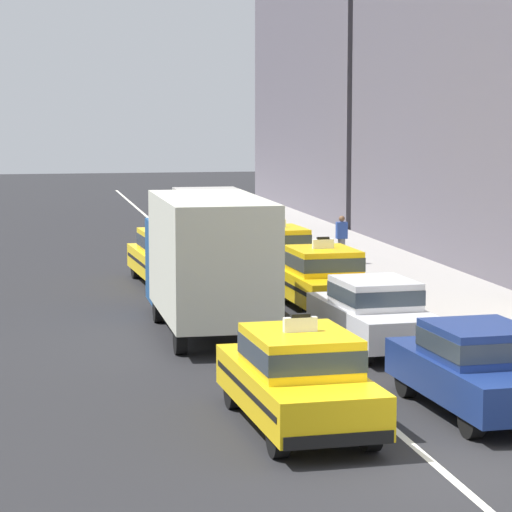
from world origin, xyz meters
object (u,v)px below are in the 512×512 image
Objects in this scene: taxi_left_nearest at (298,377)px; sedan_right_fifth at (240,232)px; taxi_right_third at (322,278)px; sedan_right_nearest at (477,366)px; box_truck_left_second at (206,258)px; sedan_right_second at (374,312)px; taxi_left_third at (168,256)px; taxi_right_sixth at (215,217)px; pedestrian_mid_block at (342,240)px; taxi_right_fourth at (276,252)px.

taxi_left_nearest reaches higher than sedan_right_fifth.
taxi_right_third is 11.78m from sedan_right_fifth.
sedan_right_nearest is at bearing 5.82° from taxi_left_nearest.
box_truck_left_second reaches higher than sedan_right_second.
taxi_left_third is 12.78m from taxi_right_sixth.
box_truck_left_second is 7.75m from taxi_left_third.
taxi_left_third is 10.91m from sedan_right_second.
taxi_right_third is at bearing 90.18° from sedan_right_nearest.
taxi_left_third is 6.53m from pedestrian_mid_block.
taxi_right_third is 2.88× the size of pedestrian_mid_block.
taxi_left_nearest and taxi_left_third have the same top height.
taxi_right_fourth is at bearing 3.50° from taxi_left_third.
box_truck_left_second is 4.38m from sedan_right_second.
taxi_left_third is 3.34m from taxi_right_fourth.
pedestrian_mid_block reaches higher than sedan_right_nearest.
sedan_right_second is at bearing -39.49° from box_truck_left_second.
sedan_right_fifth is 4.81m from pedestrian_mid_block.
taxi_left_nearest is 1.01× the size of taxi_right_sixth.
taxi_right_third is at bearing -89.64° from taxi_right_fourth.
sedan_right_second is 16.86m from sedan_right_fifth.
taxi_right_sixth is at bearing 89.96° from sedan_right_nearest.
taxi_left_third is 2.90× the size of pedestrian_mid_block.
sedan_right_nearest is 16.23m from taxi_right_fourth.
taxi_left_third and taxi_right_third have the same top height.
pedestrian_mid_block is (2.68, 7.79, 0.08)m from taxi_right_third.
sedan_right_fifth is 0.94× the size of taxi_right_sixth.
sedan_right_nearest is 2.73× the size of pedestrian_mid_block.
sedan_right_nearest is 0.94× the size of taxi_right_fourth.
taxi_right_sixth is at bearing 89.47° from sedan_right_fifth.
taxi_right_sixth reaches higher than sedan_right_fifth.
sedan_right_nearest is (3.46, -8.33, -0.93)m from box_truck_left_second.
sedan_right_fifth is (-0.00, 11.78, -0.03)m from taxi_right_third.
sedan_right_fifth is 5.86m from taxi_right_sixth.
taxi_left_nearest is 16.36m from taxi_left_third.
sedan_right_fifth is (0.13, 16.86, 0.00)m from sedan_right_second.
taxi_right_third is 5.53m from taxi_right_fourth.
sedan_right_nearest is 1.02× the size of sedan_right_fifth.
sedan_right_nearest is at bearing -90.04° from taxi_right_sixth.
sedan_right_second is 5.09m from taxi_right_third.
taxi_left_nearest is 6.71m from sedan_right_second.
taxi_left_nearest and taxi_right_sixth have the same top height.
taxi_right_sixth is at bearing 80.13° from box_truck_left_second.
taxi_right_fourth reaches higher than pedestrian_mid_block.
taxi_right_fourth is (3.33, 0.20, 0.00)m from taxi_left_third.
taxi_left_third is at bearing 107.29° from sedan_right_second.
sedan_right_fifth is (-0.03, 22.48, 0.00)m from sedan_right_nearest.
taxi_right_third is 17.64m from taxi_right_sixth.
taxi_right_fourth is 2.89× the size of pedestrian_mid_block.
taxi_right_fourth is 1.02× the size of taxi_right_sixth.
taxi_right_sixth is (0.05, 5.86, 0.03)m from sedan_right_fifth.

